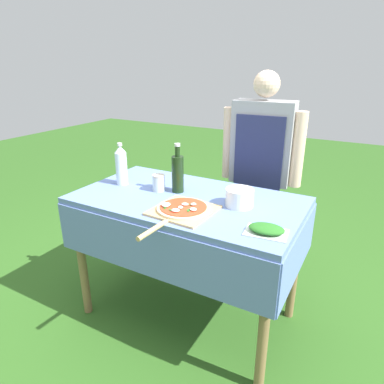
# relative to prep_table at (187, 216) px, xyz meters

# --- Properties ---
(ground_plane) EXTENTS (12.00, 12.00, 0.00)m
(ground_plane) POSITION_rel_prep_table_xyz_m (0.00, 0.00, -0.71)
(ground_plane) COLOR #2D5B1E
(prep_table) EXTENTS (1.31, 0.74, 0.82)m
(prep_table) POSITION_rel_prep_table_xyz_m (0.00, 0.00, 0.00)
(prep_table) COLOR #607AB7
(prep_table) RESTS_ON ground
(person_cook) EXTENTS (0.56, 0.21, 1.50)m
(person_cook) POSITION_rel_prep_table_xyz_m (0.21, 0.66, 0.18)
(person_cook) COLOR #4C4C51
(person_cook) RESTS_ON ground
(pizza_on_peel) EXTENTS (0.31, 0.52, 0.05)m
(pizza_on_peel) POSITION_rel_prep_table_xyz_m (0.08, -0.19, 0.13)
(pizza_on_peel) COLOR tan
(pizza_on_peel) RESTS_ON prep_table
(oil_bottle) EXTENTS (0.07, 0.07, 0.29)m
(oil_bottle) POSITION_rel_prep_table_xyz_m (-0.10, 0.06, 0.23)
(oil_bottle) COLOR black
(oil_bottle) RESTS_ON prep_table
(water_bottle) EXTENTS (0.07, 0.07, 0.27)m
(water_bottle) POSITION_rel_prep_table_xyz_m (-0.47, -0.00, 0.24)
(water_bottle) COLOR silver
(water_bottle) RESTS_ON prep_table
(herb_container) EXTENTS (0.21, 0.15, 0.04)m
(herb_container) POSITION_rel_prep_table_xyz_m (0.53, -0.20, 0.13)
(herb_container) COLOR silver
(herb_container) RESTS_ON prep_table
(mixing_tub) EXTENTS (0.15, 0.15, 0.10)m
(mixing_tub) POSITION_rel_prep_table_xyz_m (0.31, 0.03, 0.16)
(mixing_tub) COLOR silver
(mixing_tub) RESTS_ON prep_table
(sauce_jar) EXTENTS (0.07, 0.07, 0.10)m
(sauce_jar) POSITION_rel_prep_table_xyz_m (-0.20, 0.01, 0.16)
(sauce_jar) COLOR silver
(sauce_jar) RESTS_ON prep_table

